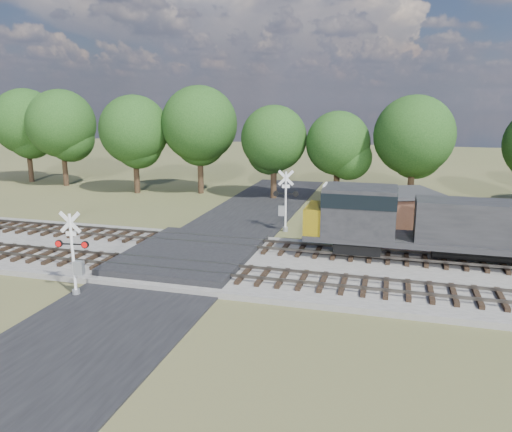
% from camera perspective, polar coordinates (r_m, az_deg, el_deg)
% --- Properties ---
extents(ground, '(160.00, 160.00, 0.00)m').
position_cam_1_polar(ground, '(28.70, -7.90, -5.32)').
color(ground, '#49512B').
rests_on(ground, ground).
extents(ballast_bed, '(140.00, 10.00, 0.30)m').
position_cam_1_polar(ballast_bed, '(26.95, 12.60, -6.42)').
color(ballast_bed, gray).
rests_on(ballast_bed, ground).
extents(road, '(7.00, 60.00, 0.08)m').
position_cam_1_polar(road, '(28.69, -7.90, -5.24)').
color(road, black).
rests_on(road, ground).
extents(crossing_panel, '(7.00, 9.00, 0.62)m').
position_cam_1_polar(crossing_panel, '(29.04, -7.53, -4.43)').
color(crossing_panel, '#262628').
rests_on(crossing_panel, ground).
extents(track_near, '(140.00, 2.60, 0.33)m').
position_cam_1_polar(track_near, '(25.72, -3.26, -6.44)').
color(track_near, black).
rests_on(track_near, ballast_bed).
extents(track_far, '(140.00, 2.60, 0.33)m').
position_cam_1_polar(track_far, '(30.26, -0.22, -3.39)').
color(track_far, black).
rests_on(track_far, ballast_bed).
extents(crossing_signal_near, '(1.64, 0.39, 4.09)m').
position_cam_1_polar(crossing_signal_near, '(24.77, -19.97, -4.89)').
color(crossing_signal_near, silver).
rests_on(crossing_signal_near, ground).
extents(crossing_signal_far, '(1.74, 0.48, 4.35)m').
position_cam_1_polar(crossing_signal_far, '(34.71, 3.25, 1.13)').
color(crossing_signal_far, silver).
rests_on(crossing_signal_far, ground).
extents(equipment_shed, '(5.92, 5.92, 3.09)m').
position_cam_1_polar(equipment_shed, '(34.94, 16.21, 0.29)').
color(equipment_shed, '#43281D').
rests_on(equipment_shed, ground).
extents(treeline, '(79.25, 10.14, 11.31)m').
position_cam_1_polar(treeline, '(45.17, 12.60, 9.61)').
color(treeline, black).
rests_on(treeline, ground).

